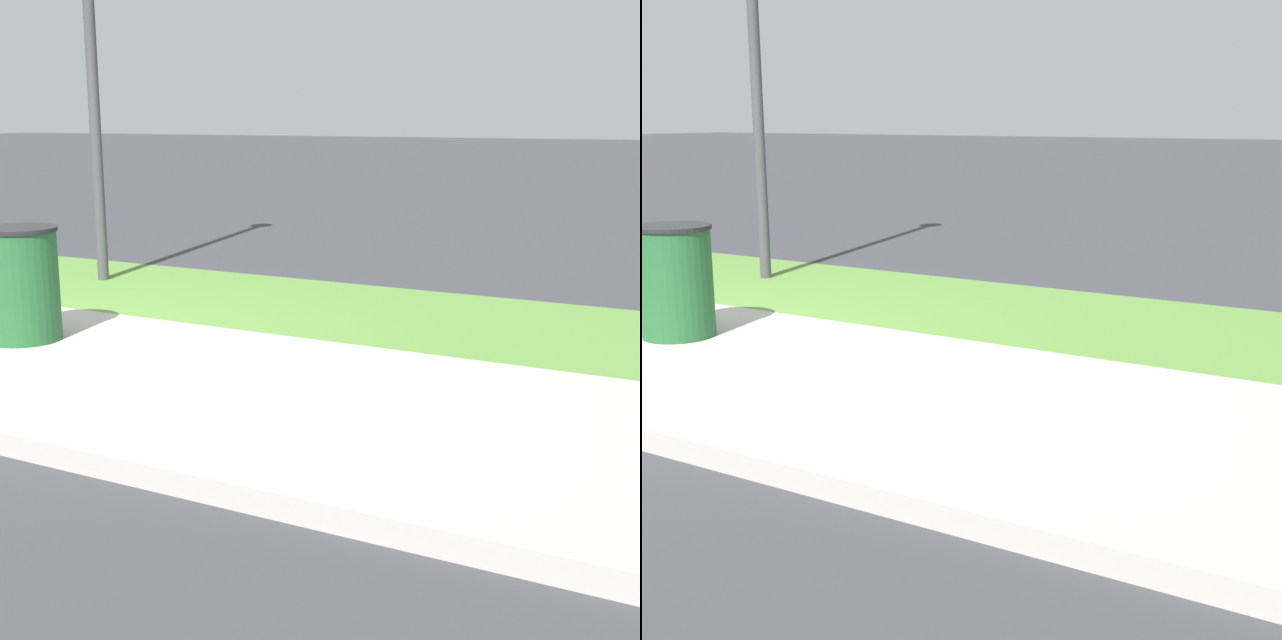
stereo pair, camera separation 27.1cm
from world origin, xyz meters
TOP-DOWN VIEW (x-y plane):
  - ground_plane at (0.00, 0.00)m, footprint 120.00×120.00m
  - sidewalk_pavement at (0.00, 0.00)m, footprint 18.00×2.56m
  - grass_verge at (0.00, 2.37)m, footprint 18.00×2.18m
  - trash_bin at (0.03, 0.30)m, footprint 0.56×0.56m

SIDE VIEW (x-z plane):
  - ground_plane at x=0.00m, z-range 0.00..0.00m
  - grass_verge at x=0.00m, z-range 0.00..0.01m
  - sidewalk_pavement at x=0.00m, z-range 0.00..0.01m
  - trash_bin at x=0.03m, z-range 0.00..0.84m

